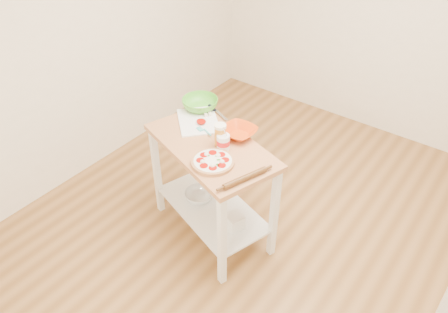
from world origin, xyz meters
TOP-DOWN VIEW (x-y plane):
  - room_shell at (0.00, 0.00)m, footprint 4.04×4.54m
  - prep_island at (-0.46, -0.12)m, footprint 1.17×0.86m
  - pizza at (-0.31, -0.29)m, footprint 0.30×0.30m
  - cutting_board at (-0.73, 0.07)m, footprint 0.50×0.49m
  - spatula at (-0.60, -0.03)m, footprint 0.16×0.05m
  - knife at (-0.71, 0.25)m, footprint 0.26×0.11m
  - orange_bowl at (-0.36, 0.09)m, footprint 0.26×0.26m
  - green_bowl at (-0.84, 0.22)m, footprint 0.38×0.38m
  - beer_pint at (-0.40, -0.08)m, footprint 0.09×0.09m
  - yogurt_tub at (-0.36, -0.11)m, footprint 0.10×0.10m
  - rolling_pin at (-0.03, -0.31)m, footprint 0.15×0.33m
  - shelf_glass_bowl at (-0.61, -0.11)m, footprint 0.27×0.27m
  - shelf_bin at (-0.18, -0.19)m, footprint 0.15×0.15m

SIDE VIEW (x-z plane):
  - shelf_glass_bowl at x=-0.61m, z-range 0.26..0.33m
  - shelf_bin at x=-0.18m, z-range 0.26..0.38m
  - prep_island at x=-0.46m, z-range 0.19..1.09m
  - cutting_board at x=-0.73m, z-range 0.89..0.93m
  - spatula at x=-0.60m, z-range 0.91..0.92m
  - pizza at x=-0.31m, z-range 0.89..0.94m
  - knife at x=-0.71m, z-range 0.91..0.92m
  - rolling_pin at x=-0.03m, z-range 0.90..0.94m
  - orange_bowl at x=-0.36m, z-range 0.90..0.96m
  - green_bowl at x=-0.84m, z-range 0.90..0.99m
  - yogurt_tub at x=-0.36m, z-range 0.86..1.06m
  - beer_pint at x=-0.40m, z-range 0.90..1.08m
  - room_shell at x=0.00m, z-range -0.02..2.72m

